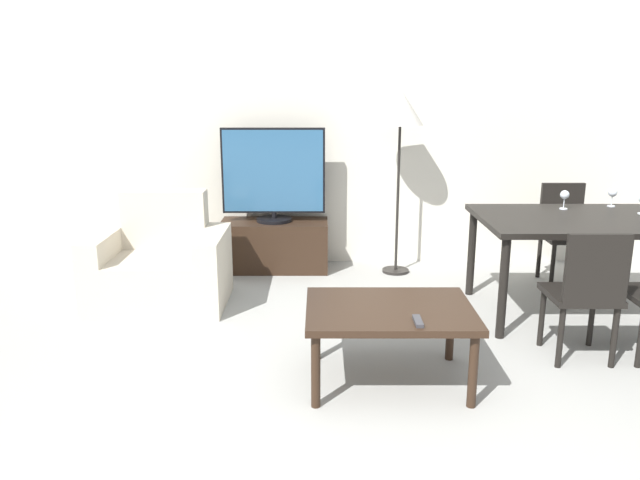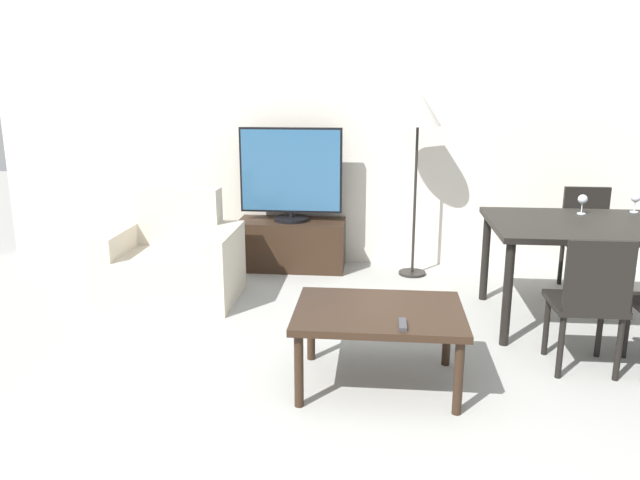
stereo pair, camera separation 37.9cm
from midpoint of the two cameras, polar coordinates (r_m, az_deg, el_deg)
name	(u,v)px [view 1 (the left image)]	position (r m, az deg, el deg)	size (l,w,h in m)	color
wall_back	(339,119)	(5.80, -0.12, 11.02)	(6.84, 0.06, 2.70)	silver
armchair	(162,266)	(5.03, -16.32, -2.36)	(1.02, 0.75, 0.85)	beige
tv_stand	(276,245)	(5.73, -5.89, -0.50)	(0.97, 0.43, 0.45)	black
tv	(275,175)	(5.60, -6.07, 5.89)	(0.92, 0.32, 0.84)	black
coffee_table	(391,316)	(3.53, 3.47, -6.98)	(0.94, 0.70, 0.45)	black
dining_table	(578,228)	(4.78, 20.48, 1.03)	(1.38, 1.01, 0.74)	black
dining_chair_near	(588,290)	(4.02, 20.89, -4.31)	(0.40, 0.40, 0.84)	black
dining_chair_far	(566,228)	(5.64, 19.85, 1.00)	(0.40, 0.40, 0.84)	black
floor_lamp	(402,114)	(5.45, 5.54, 11.42)	(0.40, 0.40, 1.62)	black
remote_primary	(420,321)	(3.30, 5.86, -7.46)	(0.04, 0.15, 0.02)	#38383D
wine_glass_left	(567,196)	(5.02, 19.65, 3.78)	(0.07, 0.07, 0.15)	silver
wine_glass_right	(615,194)	(5.26, 23.52, 3.88)	(0.07, 0.07, 0.15)	silver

